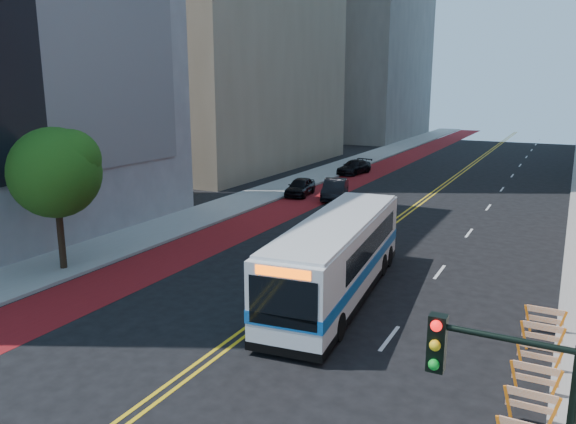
% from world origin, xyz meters
% --- Properties ---
extents(ground, '(160.00, 160.00, 0.00)m').
position_xyz_m(ground, '(0.00, 0.00, 0.00)').
color(ground, black).
rests_on(ground, ground).
extents(sidewalk_left, '(4.00, 140.00, 0.15)m').
position_xyz_m(sidewalk_left, '(-12.00, 30.00, 0.07)').
color(sidewalk_left, gray).
rests_on(sidewalk_left, ground).
extents(bus_lane_paint, '(3.60, 140.00, 0.01)m').
position_xyz_m(bus_lane_paint, '(-8.10, 30.00, 0.00)').
color(bus_lane_paint, maroon).
rests_on(bus_lane_paint, ground).
extents(center_line_inner, '(0.14, 140.00, 0.01)m').
position_xyz_m(center_line_inner, '(-0.18, 30.00, 0.00)').
color(center_line_inner, gold).
rests_on(center_line_inner, ground).
extents(center_line_outer, '(0.14, 140.00, 0.01)m').
position_xyz_m(center_line_outer, '(0.18, 30.00, 0.00)').
color(center_line_outer, gold).
rests_on(center_line_outer, ground).
extents(lane_dashes, '(0.14, 98.20, 0.01)m').
position_xyz_m(lane_dashes, '(4.80, 38.00, 0.01)').
color(lane_dashes, silver).
rests_on(lane_dashes, ground).
extents(construction_barriers, '(1.42, 10.91, 1.00)m').
position_xyz_m(construction_barriers, '(9.60, 3.42, 0.68)').
color(construction_barriers, orange).
rests_on(construction_barriers, ground).
extents(street_tree, '(4.20, 4.20, 6.70)m').
position_xyz_m(street_tree, '(-11.24, 6.04, 4.91)').
color(street_tree, black).
rests_on(street_tree, sidewalk_left).
extents(traffic_signal, '(2.21, 0.34, 5.07)m').
position_xyz_m(traffic_signal, '(9.41, -3.51, 3.72)').
color(traffic_signal, black).
rests_on(traffic_signal, sidewalk_right).
extents(transit_bus, '(3.94, 12.44, 3.36)m').
position_xyz_m(transit_bus, '(1.61, 8.93, 1.75)').
color(transit_bus, silver).
rests_on(transit_bus, ground).
extents(car_a, '(2.26, 4.34, 1.41)m').
position_xyz_m(car_a, '(-9.30, 27.83, 0.71)').
color(car_a, black).
rests_on(car_a, ground).
extents(car_b, '(2.87, 5.02, 1.57)m').
position_xyz_m(car_b, '(-6.24, 27.68, 0.78)').
color(car_b, black).
rests_on(car_b, ground).
extents(car_c, '(2.57, 4.89, 1.35)m').
position_xyz_m(car_c, '(-9.30, 40.04, 0.68)').
color(car_c, black).
rests_on(car_c, ground).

